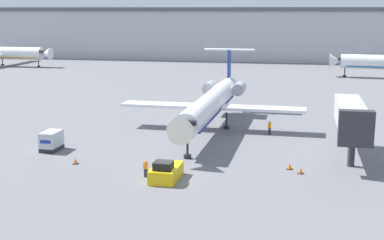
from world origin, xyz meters
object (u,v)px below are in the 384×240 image
object	(u,v)px
pushback_tug	(166,172)
traffic_cone_mid	(301,171)
worker_by_wing	(270,127)
worker_near_tug	(146,168)
luggage_cart	(51,141)
traffic_cone_right	(290,166)
jet_bridge	(351,117)
airplane_main	(212,102)
traffic_cone_left	(75,161)
airplane_parked_far_left	(0,53)

from	to	relation	value
pushback_tug	traffic_cone_mid	xyz separation A→B (m)	(12.05, 4.35, -0.44)
worker_by_wing	worker_near_tug	bearing A→B (deg)	-117.32
luggage_cart	traffic_cone_right	bearing A→B (deg)	-4.27
worker_near_tug	jet_bridge	xyz separation A→B (m)	(18.91, 10.14, 3.58)
airplane_main	traffic_cone_left	distance (m)	21.55
airplane_main	airplane_parked_far_left	xyz separation A→B (m)	(-69.83, 65.79, 0.05)
worker_by_wing	luggage_cart	bearing A→B (deg)	-151.68
worker_near_tug	worker_by_wing	world-z (taller)	worker_by_wing
airplane_main	jet_bridge	world-z (taller)	airplane_main
traffic_cone_right	traffic_cone_mid	distance (m)	1.62
pushback_tug	airplane_parked_far_left	distance (m)	111.38
traffic_cone_mid	airplane_parked_far_left	size ratio (longest dim) A/B	0.02
worker_near_tug	pushback_tug	bearing A→B (deg)	-9.93
worker_by_wing	traffic_cone_mid	world-z (taller)	worker_by_wing
worker_near_tug	traffic_cone_right	size ratio (longest dim) A/B	2.62
airplane_main	airplane_parked_far_left	world-z (taller)	airplane_parked_far_left
luggage_cart	airplane_parked_far_left	size ratio (longest dim) A/B	0.08
luggage_cart	airplane_parked_far_left	distance (m)	96.43
jet_bridge	airplane_parked_far_left	bearing A→B (deg)	138.31
airplane_main	traffic_cone_left	world-z (taller)	airplane_main
airplane_main	pushback_tug	bearing A→B (deg)	-91.57
pushback_tug	jet_bridge	world-z (taller)	jet_bridge
airplane_main	jet_bridge	xyz separation A→B (m)	(16.31, -10.91, 0.86)
airplane_main	airplane_parked_far_left	distance (m)	95.94
worker_near_tug	jet_bridge	bearing A→B (deg)	28.20
traffic_cone_right	airplane_parked_far_left	size ratio (longest dim) A/B	0.02
airplane_main	worker_near_tug	size ratio (longest dim) A/B	19.82
traffic_cone_mid	jet_bridge	world-z (taller)	jet_bridge
pushback_tug	worker_by_wing	size ratio (longest dim) A/B	2.48
pushback_tug	worker_by_wing	bearing A→B (deg)	67.86
luggage_cart	traffic_cone_left	world-z (taller)	luggage_cart
worker_by_wing	traffic_cone_right	xyz separation A→B (m)	(2.86, -14.38, -0.62)
traffic_cone_right	traffic_cone_mid	xyz separation A→B (m)	(1.06, -1.23, -0.00)
luggage_cart	pushback_tug	bearing A→B (deg)	-26.66
luggage_cart	traffic_cone_mid	world-z (taller)	luggage_cart
airplane_main	worker_by_wing	world-z (taller)	airplane_main
airplane_main	traffic_cone_mid	distance (m)	20.80
traffic_cone_right	jet_bridge	bearing A→B (deg)	39.71
pushback_tug	traffic_cone_mid	world-z (taller)	pushback_tug
pushback_tug	jet_bridge	bearing A→B (deg)	31.84
traffic_cone_left	traffic_cone_mid	size ratio (longest dim) A/B	0.99
pushback_tug	airplane_parked_far_left	xyz separation A→B (m)	(-69.24, 87.19, 2.91)
worker_by_wing	traffic_cone_mid	xyz separation A→B (m)	(3.92, -15.61, -0.62)
airplane_main	traffic_cone_left	bearing A→B (deg)	-120.47
pushback_tug	jet_bridge	xyz separation A→B (m)	(16.90, 10.49, 3.72)
traffic_cone_mid	airplane_parked_far_left	distance (m)	116.11
worker_near_tug	traffic_cone_left	world-z (taller)	worker_near_tug
worker_near_tug	worker_by_wing	size ratio (longest dim) A/B	0.95
airplane_main	worker_near_tug	bearing A→B (deg)	-97.04
traffic_cone_left	luggage_cart	bearing A→B (deg)	136.80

